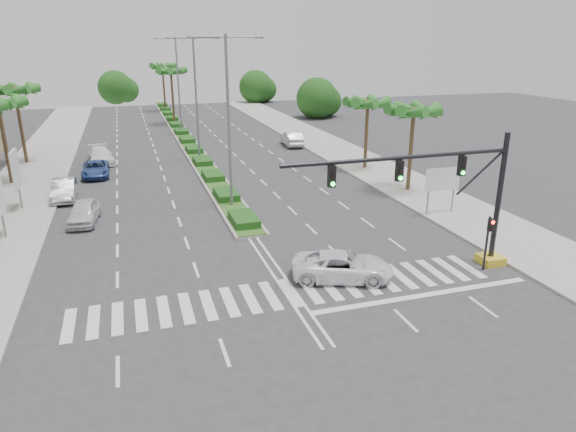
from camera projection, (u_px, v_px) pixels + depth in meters
name	position (u px, v px, depth m)	size (l,w,h in m)	color
ground	(290.00, 293.00, 24.85)	(160.00, 160.00, 0.00)	#333335
footpath_right	(381.00, 172.00, 47.19)	(6.00, 120.00, 0.15)	gray
footpath_left	(17.00, 202.00, 38.51)	(6.00, 120.00, 0.15)	gray
median	(183.00, 135.00, 65.39)	(2.20, 75.00, 0.20)	gray
median_grass	(183.00, 134.00, 65.35)	(1.80, 75.00, 0.04)	#30531C
signal_gantry	(462.00, 207.00, 26.37)	(12.60, 1.20, 7.20)	gold
pedestrian_signal	(489.00, 234.00, 26.60)	(0.28, 0.36, 3.00)	black
direction_sign	(442.00, 181.00, 35.11)	(2.70, 0.11, 3.40)	slate
billboard_far	(16.00, 170.00, 35.97)	(0.18, 2.10, 4.35)	slate
palm_left_end	(15.00, 93.00, 48.55)	(4.57, 4.68, 7.75)	brown
palm_right_near	(414.00, 114.00, 39.59)	(4.57, 4.68, 7.05)	brown
palm_right_far	(368.00, 106.00, 46.90)	(4.57, 4.68, 6.75)	brown
palm_median_a	(171.00, 73.00, 72.10)	(4.57, 4.68, 8.05)	brown
palm_median_b	(162.00, 68.00, 85.63)	(4.57, 4.68, 8.05)	brown
streetlight_near	(228.00, 114.00, 35.25)	(5.10, 0.25, 12.00)	slate
streetlight_mid	(196.00, 92.00, 49.68)	(5.10, 0.25, 12.00)	slate
streetlight_far	(178.00, 80.00, 64.11)	(5.10, 0.25, 12.00)	slate
car_parked_a	(84.00, 212.00, 34.15)	(1.74, 4.33, 1.48)	silver
car_parked_b	(64.00, 189.00, 39.19)	(1.65, 4.73, 1.56)	#B7B7BC
car_parked_c	(95.00, 169.00, 45.82)	(2.26, 4.91, 1.36)	#2D478B
car_parked_d	(100.00, 156.00, 50.72)	(2.18, 5.35, 1.55)	white
car_crossing	(342.00, 266.00, 26.07)	(2.36, 5.13, 1.43)	white
car_right	(292.00, 139.00, 59.14)	(1.73, 4.96, 1.64)	#BCBBC1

